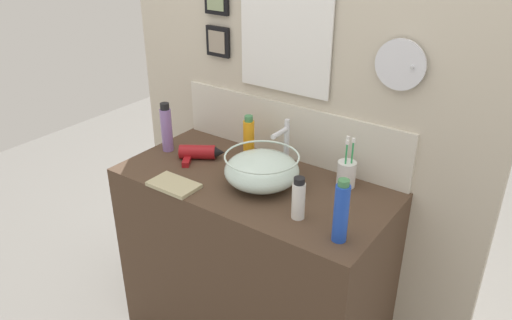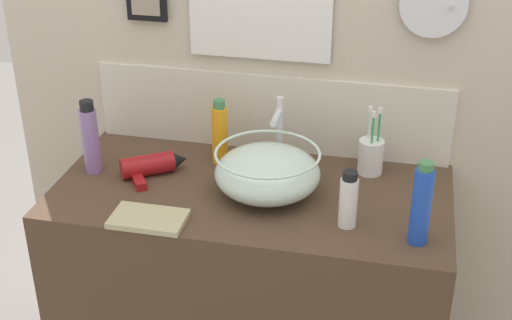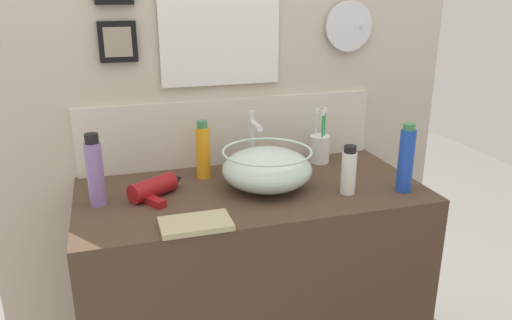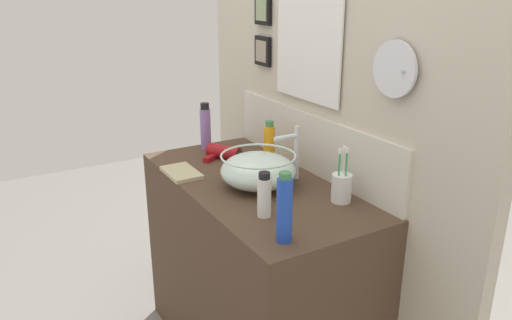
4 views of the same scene
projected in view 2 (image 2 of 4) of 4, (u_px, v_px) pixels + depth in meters
The scene contains 11 objects.
vanity_counter at pixel (251, 309), 2.26m from camera, with size 1.14×0.56×0.87m, color #4C3828.
back_panel at pixel (273, 25), 2.14m from camera, with size 1.76×0.10×2.55m.
glass_bowl_sink at pixel (267, 172), 2.01m from camera, with size 0.30×0.30×0.13m.
faucet at pixel (279, 129), 2.13m from camera, with size 0.02×0.12×0.23m.
hair_drier at pixel (152, 165), 2.13m from camera, with size 0.20×0.20×0.06m.
toothbrush_cup at pixel (371, 156), 2.13m from camera, with size 0.07×0.07×0.21m.
shampoo_bottle at pixel (348, 200), 1.86m from camera, with size 0.05×0.05×0.16m.
lotion_bottle at pixel (90, 138), 2.12m from camera, with size 0.05×0.05×0.23m.
spray_bottle at pixel (220, 133), 2.17m from camera, with size 0.05×0.05×0.21m.
soap_dispenser at pixel (421, 205), 1.78m from camera, with size 0.05×0.05×0.23m.
hand_towel at pixel (148, 219), 1.91m from camera, with size 0.20×0.12×0.02m, color tan.
Camera 2 is at (0.40, -1.74, 1.91)m, focal length 50.00 mm.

